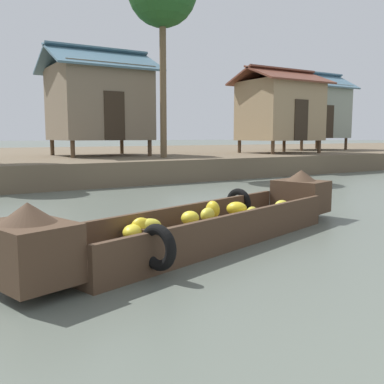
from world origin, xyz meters
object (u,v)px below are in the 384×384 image
banana_boat (208,222)px  stilt_house_mid_right (311,111)px  stilt_house_left (99,102)px  stilt_house_mid_left (280,110)px

banana_boat → stilt_house_mid_right: bearing=39.3°
stilt_house_left → stilt_house_mid_left: (8.21, -1.64, -0.12)m
banana_boat → stilt_house_mid_left: 15.36m
banana_boat → stilt_house_left: size_ratio=1.46×
banana_boat → stilt_house_mid_right: stilt_house_mid_right is taller
banana_boat → stilt_house_left: (2.84, 12.01, 2.58)m
stilt_house_mid_left → banana_boat: bearing=-136.8°
stilt_house_mid_left → stilt_house_mid_right: bearing=28.6°
stilt_house_mid_left → stilt_house_left: bearing=168.7°
banana_boat → stilt_house_mid_left: bearing=43.2°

